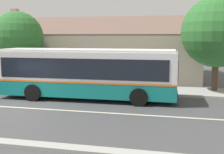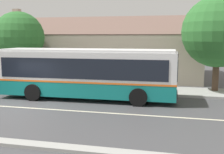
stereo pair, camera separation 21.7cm
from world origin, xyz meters
name	(u,v)px [view 2 (the right image)]	position (x,y,z in m)	size (l,w,h in m)	color
ground_plane	(21,107)	(0.00, 0.00, 0.00)	(300.00, 300.00, 0.00)	#424244
sidewalk_far	(64,87)	(0.00, 6.00, 0.07)	(60.00, 3.00, 0.15)	#9E9E99
lane_divider_stripe	(21,107)	(0.00, 0.00, 0.00)	(60.00, 0.16, 0.01)	beige
community_building	(73,53)	(-2.31, 13.87, 2.06)	(25.45, 10.47, 6.72)	tan
transit_bus	(87,72)	(2.80, 2.90, 1.63)	(10.80, 2.90, 3.02)	#147F7A
street_tree_primary	(219,34)	(10.75, 6.64, 3.96)	(4.71, 4.71, 6.44)	#4C3828
street_tree_secondary	(19,37)	(-4.07, 6.80, 3.71)	(3.98, 3.98, 5.71)	#4C3828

